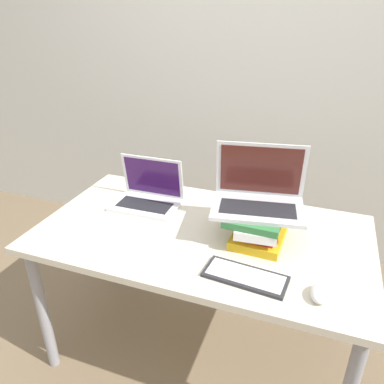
{
  "coord_description": "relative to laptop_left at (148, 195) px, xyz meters",
  "views": [
    {
      "loc": [
        0.43,
        -0.91,
        1.57
      ],
      "look_at": [
        -0.04,
        0.39,
        0.89
      ],
      "focal_mm": 35.0,
      "sensor_mm": 36.0,
      "label": 1
    }
  ],
  "objects": [
    {
      "name": "wall_back",
      "position": [
        0.32,
        0.95,
        0.6
      ],
      "size": [
        8.0,
        0.05,
        2.7
      ],
      "color": "silver",
      "rests_on": "ground_plane"
    },
    {
      "name": "desk",
      "position": [
        0.32,
        -0.14,
        -0.12
      ],
      "size": [
        1.41,
        0.78,
        0.71
      ],
      "color": "beige",
      "rests_on": "ground_plane"
    },
    {
      "name": "laptop_left",
      "position": [
        0.0,
        0.0,
        0.0
      ],
      "size": [
        0.32,
        0.22,
        0.23
      ],
      "color": "silver",
      "rests_on": "desk"
    },
    {
      "name": "book_stack",
      "position": [
        0.56,
        -0.13,
        0.02
      ],
      "size": [
        0.23,
        0.28,
        0.13
      ],
      "color": "gold",
      "rests_on": "desk"
    },
    {
      "name": "laptop_on_books",
      "position": [
        0.54,
        -0.08,
        0.13
      ],
      "size": [
        0.4,
        0.3,
        0.25
      ],
      "color": "silver",
      "rests_on": "book_stack"
    },
    {
      "name": "wireless_keyboard",
      "position": [
        0.57,
        -0.39,
        -0.04
      ],
      "size": [
        0.31,
        0.15,
        0.01
      ],
      "color": "#28282D",
      "rests_on": "desk"
    },
    {
      "name": "mouse",
      "position": [
        0.82,
        -0.4,
        -0.03
      ],
      "size": [
        0.06,
        0.1,
        0.04
      ],
      "color": "white",
      "rests_on": "desk"
    }
  ]
}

